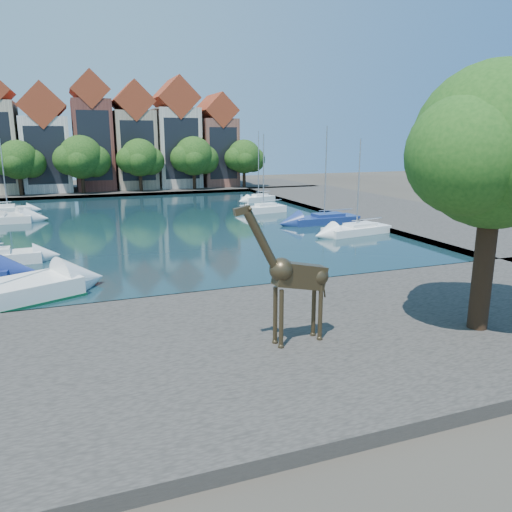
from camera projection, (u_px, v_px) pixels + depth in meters
The scene contains 22 objects.
ground at pixel (238, 296), 26.56m from camera, with size 160.00×160.00×0.00m, color #38332B.
water_basin at pixel (159, 224), 48.40m from camera, with size 38.00×50.00×0.08m, color black.
near_quay at pixel (293, 340), 20.13m from camera, with size 50.00×14.00×0.50m, color #433F3A.
far_quay at pixel (123, 190), 77.48m from camera, with size 60.00×16.00×0.50m, color #433F3A.
right_quay at pixel (379, 209), 56.90m from camera, with size 14.00×52.00×0.50m, color #433F3A.
plane_tree at pixel (498, 152), 19.18m from camera, with size 8.32×6.40×10.62m.
townhouse_west_inner at pixel (46, 143), 72.23m from camera, with size 6.43×9.18×15.15m.
townhouse_center at pixel (92, 136), 74.21m from camera, with size 5.44×9.18×16.93m.
townhouse_east_inner at pixel (134, 140), 76.41m from camera, with size 5.94×9.18×15.79m.
townhouse_east_mid at pixel (176, 138), 78.55m from camera, with size 6.43×9.18×16.65m.
townhouse_east_end at pixel (215, 144), 81.01m from camera, with size 5.44×9.18×14.43m.
far_tree_west at pixel (19, 161), 66.59m from camera, with size 6.76×5.20×7.36m.
far_tree_mid_west at pixel (82, 159), 69.28m from camera, with size 7.80×6.00×8.00m.
far_tree_mid_east at pixel (140, 159), 72.05m from camera, with size 7.02×5.40×7.52m.
far_tree_east at pixel (194, 157), 74.77m from camera, with size 7.54×5.80×7.84m.
far_tree_far_east at pixel (245, 158), 77.54m from camera, with size 6.76×5.20×7.36m.
giraffe_statue at pixel (293, 276), 18.68m from camera, with size 3.82×0.81×5.45m.
sailboat_left_e at pixel (8, 208), 54.66m from camera, with size 4.80×1.81×8.16m.
sailboat_right_a at pixel (357, 228), 42.97m from camera, with size 6.35×3.07×8.04m.
sailboat_right_b at pixel (324, 218), 48.29m from camera, with size 6.82×2.61×9.16m.
sailboat_right_c at pixel (263, 208), 55.01m from camera, with size 5.21×2.52×8.50m.
sailboat_right_d at pixel (258, 197), 64.58m from camera, with size 4.71×2.89×8.89m.
Camera 1 is at (-8.02, -24.06, 8.25)m, focal length 35.00 mm.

